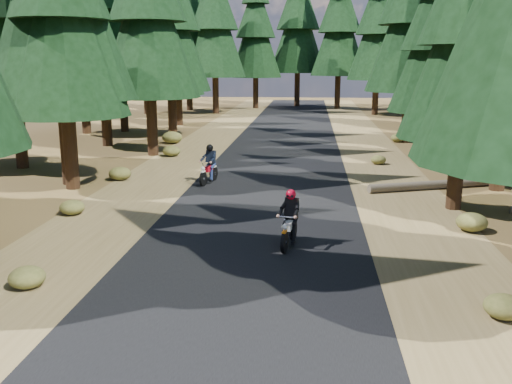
# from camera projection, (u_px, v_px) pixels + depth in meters

# --- Properties ---
(ground) EXTENTS (120.00, 120.00, 0.00)m
(ground) POSITION_uv_depth(u_px,v_px,m) (250.00, 247.00, 14.45)
(ground) COLOR #4A371A
(ground) RESTS_ON ground
(road) EXTENTS (6.00, 100.00, 0.01)m
(road) POSITION_uv_depth(u_px,v_px,m) (266.00, 200.00, 19.29)
(road) COLOR black
(road) RESTS_ON ground
(shoulder_l) EXTENTS (3.20, 100.00, 0.01)m
(shoulder_l) POSITION_uv_depth(u_px,v_px,m) (134.00, 197.00, 19.72)
(shoulder_l) COLOR brown
(shoulder_l) RESTS_ON ground
(shoulder_r) EXTENTS (3.20, 100.00, 0.01)m
(shoulder_r) POSITION_uv_depth(u_px,v_px,m) (404.00, 204.00, 18.87)
(shoulder_r) COLOR brown
(shoulder_r) RESTS_ON ground
(pine_forest) EXTENTS (34.59, 55.08, 16.32)m
(pine_forest) POSITION_uv_depth(u_px,v_px,m) (288.00, 3.00, 33.08)
(pine_forest) COLOR black
(pine_forest) RESTS_ON ground
(log_near) EXTENTS (5.81, 2.45, 0.32)m
(log_near) POSITION_uv_depth(u_px,v_px,m) (444.00, 184.00, 21.06)
(log_near) COLOR #4C4233
(log_near) RESTS_ON ground
(understory_shrubs) EXTENTS (15.36, 28.50, 0.68)m
(understory_shrubs) POSITION_uv_depth(u_px,v_px,m) (277.00, 172.00, 22.84)
(understory_shrubs) COLOR #474C1E
(understory_shrubs) RESTS_ON ground
(rider_lead) EXTENTS (0.77, 1.69, 1.46)m
(rider_lead) POSITION_uv_depth(u_px,v_px,m) (289.00, 228.00, 14.40)
(rider_lead) COLOR silver
(rider_lead) RESTS_ON road
(rider_follow) EXTENTS (0.86, 1.74, 1.49)m
(rider_follow) POSITION_uv_depth(u_px,v_px,m) (209.00, 171.00, 21.84)
(rider_follow) COLOR #AA0B16
(rider_follow) RESTS_ON road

